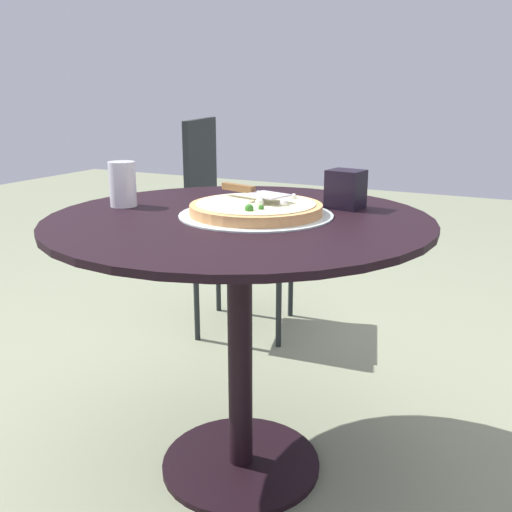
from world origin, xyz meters
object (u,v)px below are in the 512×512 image
Objects in this scene: napkin_dispenser at (346,189)px; patio_table at (240,278)px; pizza_server at (252,191)px; drinking_cup at (123,184)px; pizza_on_tray at (256,209)px; patio_chair_near at (227,211)px.

patio_table is at bearing 55.87° from napkin_dispenser.
pizza_server reaches higher than patio_table.
patio_table is 8.02× the size of drinking_cup.
drinking_cup is at bearing -82.24° from pizza_on_tray.
pizza_on_tray is 1.07m from patio_chair_near.
pizza_on_tray is 0.43× the size of patio_chair_near.
patio_table is at bearing -5.31° from pizza_server.
patio_table is 4.61× the size of pizza_server.
patio_chair_near is at bearing -32.87° from napkin_dispenser.
pizza_on_tray is 1.86× the size of pizza_server.
pizza_on_tray is (-0.03, 0.04, 0.18)m from patio_table.
pizza_server is 2.06× the size of napkin_dispenser.
napkin_dispenser is at bearing 128.69° from pizza_server.
patio_chair_near is (-0.90, -0.55, -0.03)m from patio_table.
drinking_cup is at bearing 11.86° from patio_chair_near.
drinking_cup reaches higher than pizza_on_tray.
drinking_cup is at bearing -85.92° from patio_table.
pizza_server is at bearing 47.60° from napkin_dispenser.
patio_table is 9.49× the size of napkin_dispenser.
pizza_on_tray is at bearing 41.53° from pizza_server.
pizza_server is 1.04m from patio_chair_near.
drinking_cup is at bearing -76.43° from pizza_server.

